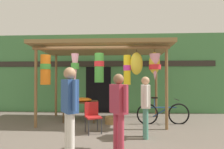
{
  "coord_description": "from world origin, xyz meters",
  "views": [
    {
      "loc": [
        1.09,
        -5.64,
        1.55
      ],
      "look_at": [
        0.71,
        1.01,
        1.65
      ],
      "focal_mm": 29.7,
      "sensor_mm": 36.0,
      "label": 1
    }
  ],
  "objects": [
    {
      "name": "customer_foreground",
      "position": [
        1.67,
        -0.85,
        0.92
      ],
      "size": [
        0.24,
        0.59,
        1.56
      ],
      "color": "#4C8E7A",
      "rests_on": "ground_plane"
    },
    {
      "name": "shopper_by_bananas",
      "position": [
        1.01,
        -1.79,
        0.95
      ],
      "size": [
        0.4,
        0.51,
        1.62
      ],
      "color": "#B23347",
      "rests_on": "ground_plane"
    },
    {
      "name": "flower_heap_on_table",
      "position": [
        -0.32,
        0.79,
        0.76
      ],
      "size": [
        0.66,
        0.46,
        0.13
      ],
      "color": "orange",
      "rests_on": "display_table"
    },
    {
      "name": "ground_plane",
      "position": [
        0.0,
        0.0,
        0.0
      ],
      "size": [
        30.0,
        30.0,
        0.0
      ],
      "primitive_type": "plane",
      "color": "#60564C"
    },
    {
      "name": "wicker_basket_by_table",
      "position": [
        0.74,
        0.56,
        0.11
      ],
      "size": [
        0.47,
        0.47,
        0.23
      ],
      "primitive_type": "cylinder",
      "color": "olive",
      "rests_on": "ground_plane"
    },
    {
      "name": "parked_bicycle",
      "position": [
        2.42,
        0.57,
        0.35
      ],
      "size": [
        1.75,
        0.44,
        0.92
      ],
      "color": "black",
      "rests_on": "ground_plane"
    },
    {
      "name": "display_table",
      "position": [
        -0.4,
        0.85,
        0.62
      ],
      "size": [
        1.14,
        0.69,
        0.69
      ],
      "color": "brown",
      "rests_on": "ground_plane"
    },
    {
      "name": "vendor_in_orange",
      "position": [
        0.05,
        -2.06,
        1.04
      ],
      "size": [
        0.42,
        0.49,
        1.74
      ],
      "color": "silver",
      "rests_on": "ground_plane"
    },
    {
      "name": "folding_chair",
      "position": [
        0.24,
        -0.46,
        0.5
      ],
      "size": [
        0.53,
        0.53,
        0.84
      ],
      "color": "#AD1E1E",
      "rests_on": "ground_plane"
    },
    {
      "name": "shop_facade",
      "position": [
        0.0,
        2.6,
        1.72
      ],
      "size": [
        11.16,
        0.29,
        3.45
      ],
      "color": "#47844C",
      "rests_on": "ground_plane"
    },
    {
      "name": "market_stall_canopy",
      "position": [
        0.49,
        0.57,
        2.31
      ],
      "size": [
        4.49,
        2.24,
        2.68
      ],
      "color": "brown",
      "rests_on": "ground_plane"
    }
  ]
}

